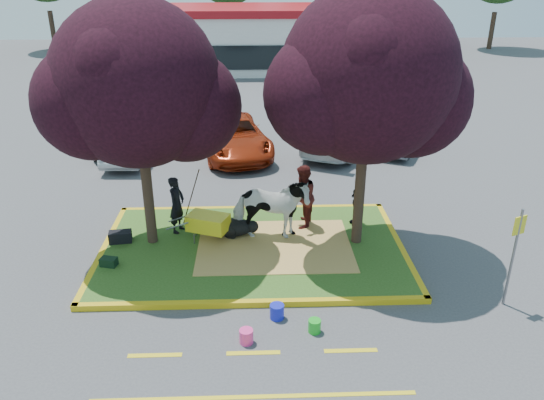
{
  "coord_description": "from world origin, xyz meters",
  "views": [
    {
      "loc": [
        0.07,
        -12.79,
        7.28
      ],
      "look_at": [
        0.55,
        0.5,
        1.31
      ],
      "focal_mm": 35.0,
      "sensor_mm": 36.0,
      "label": 1
    }
  ],
  "objects_px": {
    "sign_post": "(515,248)",
    "car_black": "(111,134)",
    "handler": "(177,205)",
    "bucket_green": "(315,326)",
    "bucket_pink": "(246,336)",
    "bucket_blue": "(277,311)",
    "calf": "(232,227)",
    "wheelbarrow": "(209,223)",
    "cow": "(270,209)",
    "car_silver": "(131,142)"
  },
  "relations": [
    {
      "from": "handler",
      "to": "car_silver",
      "type": "xyz_separation_m",
      "value": [
        -2.73,
        6.77,
        -0.29
      ]
    },
    {
      "from": "bucket_pink",
      "to": "cow",
      "type": "bearing_deg",
      "value": 81.45
    },
    {
      "from": "bucket_blue",
      "to": "wheelbarrow",
      "type": "bearing_deg",
      "value": 116.62
    },
    {
      "from": "bucket_blue",
      "to": "car_black",
      "type": "relative_size",
      "value": 0.08
    },
    {
      "from": "bucket_green",
      "to": "bucket_pink",
      "type": "relative_size",
      "value": 0.94
    },
    {
      "from": "cow",
      "to": "sign_post",
      "type": "xyz_separation_m",
      "value": [
        5.33,
        -3.15,
        0.45
      ]
    },
    {
      "from": "bucket_pink",
      "to": "bucket_green",
      "type": "bearing_deg",
      "value": 11.72
    },
    {
      "from": "bucket_green",
      "to": "car_black",
      "type": "xyz_separation_m",
      "value": [
        -7.27,
        12.52,
        0.54
      ]
    },
    {
      "from": "wheelbarrow",
      "to": "bucket_pink",
      "type": "xyz_separation_m",
      "value": [
        1.07,
        -4.31,
        -0.51
      ]
    },
    {
      "from": "bucket_green",
      "to": "wheelbarrow",
      "type": "bearing_deg",
      "value": 122.33
    },
    {
      "from": "bucket_pink",
      "to": "car_silver",
      "type": "height_order",
      "value": "car_silver"
    },
    {
      "from": "car_black",
      "to": "bucket_green",
      "type": "bearing_deg",
      "value": -74.69
    },
    {
      "from": "sign_post",
      "to": "bucket_blue",
      "type": "distance_m",
      "value": 5.48
    },
    {
      "from": "bucket_blue",
      "to": "car_black",
      "type": "height_order",
      "value": "car_black"
    },
    {
      "from": "bucket_blue",
      "to": "car_silver",
      "type": "distance_m",
      "value": 12.1
    },
    {
      "from": "bucket_pink",
      "to": "bucket_blue",
      "type": "xyz_separation_m",
      "value": [
        0.68,
        0.82,
        0.01
      ]
    },
    {
      "from": "calf",
      "to": "car_silver",
      "type": "bearing_deg",
      "value": 103.91
    },
    {
      "from": "calf",
      "to": "bucket_pink",
      "type": "xyz_separation_m",
      "value": [
        0.43,
        -4.54,
        -0.25
      ]
    },
    {
      "from": "handler",
      "to": "bucket_green",
      "type": "distance_m",
      "value": 5.78
    },
    {
      "from": "car_black",
      "to": "sign_post",
      "type": "bearing_deg",
      "value": -59.53
    },
    {
      "from": "handler",
      "to": "bucket_blue",
      "type": "height_order",
      "value": "handler"
    },
    {
      "from": "sign_post",
      "to": "car_black",
      "type": "relative_size",
      "value": 0.6
    },
    {
      "from": "bucket_blue",
      "to": "bucket_pink",
      "type": "bearing_deg",
      "value": -129.64
    },
    {
      "from": "wheelbarrow",
      "to": "sign_post",
      "type": "height_order",
      "value": "sign_post"
    },
    {
      "from": "sign_post",
      "to": "bucket_green",
      "type": "bearing_deg",
      "value": 167.12
    },
    {
      "from": "sign_post",
      "to": "car_silver",
      "type": "bearing_deg",
      "value": 112.03
    },
    {
      "from": "car_black",
      "to": "wheelbarrow",
      "type": "bearing_deg",
      "value": -75.77
    },
    {
      "from": "sign_post",
      "to": "bucket_blue",
      "type": "xyz_separation_m",
      "value": [
        -5.3,
        -0.34,
        -1.33
      ]
    },
    {
      "from": "calf",
      "to": "wheelbarrow",
      "type": "distance_m",
      "value": 0.73
    },
    {
      "from": "bucket_pink",
      "to": "car_silver",
      "type": "relative_size",
      "value": 0.07
    },
    {
      "from": "sign_post",
      "to": "bucket_green",
      "type": "relative_size",
      "value": 8.22
    },
    {
      "from": "cow",
      "to": "handler",
      "type": "relative_size",
      "value": 1.28
    },
    {
      "from": "handler",
      "to": "sign_post",
      "type": "bearing_deg",
      "value": -94.02
    },
    {
      "from": "wheelbarrow",
      "to": "sign_post",
      "type": "xyz_separation_m",
      "value": [
        7.05,
        -3.15,
        0.84
      ]
    },
    {
      "from": "sign_post",
      "to": "car_black",
      "type": "xyz_separation_m",
      "value": [
        -11.78,
        11.66,
        -0.81
      ]
    },
    {
      "from": "bucket_blue",
      "to": "handler",
      "type": "bearing_deg",
      "value": 123.56
    },
    {
      "from": "cow",
      "to": "calf",
      "type": "xyz_separation_m",
      "value": [
        -1.07,
        0.23,
        -0.65
      ]
    },
    {
      "from": "handler",
      "to": "bucket_blue",
      "type": "bearing_deg",
      "value": -125.61
    },
    {
      "from": "sign_post",
      "to": "car_black",
      "type": "bearing_deg",
      "value": 111.67
    },
    {
      "from": "car_black",
      "to": "calf",
      "type": "bearing_deg",
      "value": -71.85
    },
    {
      "from": "cow",
      "to": "car_black",
      "type": "xyz_separation_m",
      "value": [
        -6.45,
        8.51,
        -0.36
      ]
    },
    {
      "from": "handler",
      "to": "wheelbarrow",
      "type": "height_order",
      "value": "handler"
    },
    {
      "from": "calf",
      "to": "bucket_green",
      "type": "bearing_deg",
      "value": -83.3
    },
    {
      "from": "calf",
      "to": "sign_post",
      "type": "height_order",
      "value": "sign_post"
    },
    {
      "from": "handler",
      "to": "car_silver",
      "type": "height_order",
      "value": "handler"
    },
    {
      "from": "wheelbarrow",
      "to": "car_silver",
      "type": "xyz_separation_m",
      "value": [
        -3.66,
        7.32,
        0.03
      ]
    },
    {
      "from": "bucket_pink",
      "to": "bucket_blue",
      "type": "relative_size",
      "value": 0.92
    },
    {
      "from": "bucket_pink",
      "to": "calf",
      "type": "bearing_deg",
      "value": 95.36
    },
    {
      "from": "sign_post",
      "to": "car_black",
      "type": "distance_m",
      "value": 16.6
    },
    {
      "from": "wheelbarrow",
      "to": "handler",
      "type": "bearing_deg",
      "value": 171.04
    }
  ]
}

